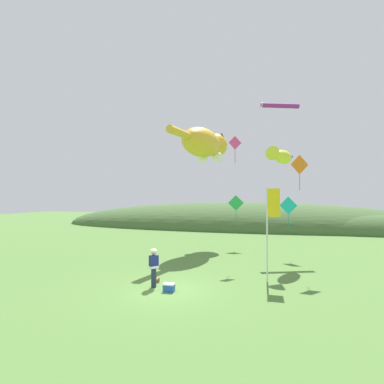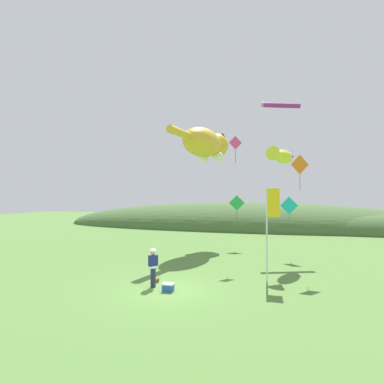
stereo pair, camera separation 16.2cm
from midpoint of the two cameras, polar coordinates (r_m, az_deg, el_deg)
name	(u,v)px [view 1 (the left image)]	position (r m, az deg, el deg)	size (l,w,h in m)	color
ground_plane	(168,290)	(14.21, -4.96, -18.13)	(120.00, 120.00, 0.00)	#517A38
distant_hill_ridge	(254,228)	(41.35, 11.64, -6.76)	(54.46, 13.66, 6.92)	#426033
festival_attendant	(154,267)	(14.45, -7.63, -13.91)	(0.46, 0.49, 1.77)	#232D47
kite_spool	(157,280)	(15.38, -6.94, -16.35)	(0.16, 0.23, 0.23)	olive
picnic_cooler	(169,287)	(13.96, -4.77, -17.67)	(0.50, 0.34, 0.36)	blue
festival_banner_pole	(270,220)	(15.27, 14.36, -5.20)	(0.66, 0.08, 4.67)	silver
kite_giant_cat	(205,144)	(25.31, 2.26, 9.12)	(3.49, 9.00, 2.76)	gold
kite_fish_windsock	(281,156)	(20.27, 16.42, 6.57)	(1.89, 3.39, 1.01)	yellow
kite_tube_streamer	(280,106)	(25.47, 16.16, 15.51)	(3.01, 1.51, 0.44)	#8C268C
kite_diamond_orange	(300,165)	(17.85, 19.55, 4.87)	(0.98, 0.56, 2.02)	orange
kite_diamond_green	(236,203)	(24.77, 8.18, -2.11)	(1.26, 0.24, 2.18)	green
kite_diamond_teal	(288,206)	(21.64, 17.67, -2.51)	(1.16, 0.49, 2.15)	#19BFBF
kite_diamond_pink	(235,143)	(20.23, 7.97, 9.19)	(0.79, 0.48, 1.81)	#E53F8C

